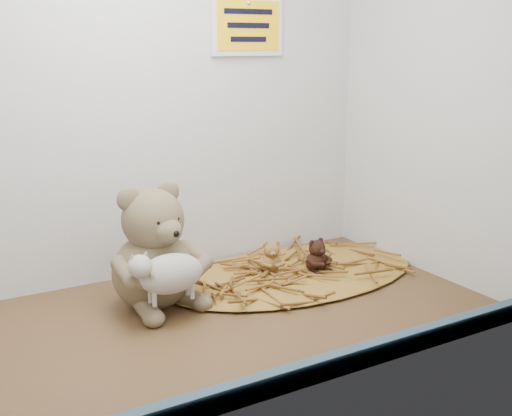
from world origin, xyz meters
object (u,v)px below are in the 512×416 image
toy_lamb (171,274)px  mini_teddy_brown (316,254)px  main_teddy (152,246)px  mini_teddy_tan (271,255)px

toy_lamb → mini_teddy_brown: (38.03, 6.48, -4.43)cm
toy_lamb → main_teddy: bearing=90.0°
mini_teddy_brown → main_teddy: bearing=166.6°
toy_lamb → mini_teddy_tan: size_ratio=2.27×
toy_lamb → mini_teddy_brown: toy_lamb is taller
main_teddy → mini_teddy_brown: (38.03, -2.44, -7.42)cm
main_teddy → toy_lamb: main_teddy is taller
mini_teddy_tan → mini_teddy_brown: (9.06, -4.63, 0.20)cm
toy_lamb → mini_teddy_brown: bearing=9.7°
toy_lamb → mini_teddy_tan: 31.37cm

